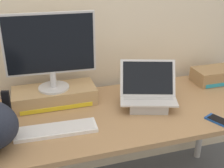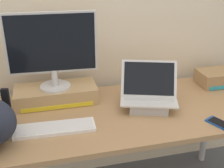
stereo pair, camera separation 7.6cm
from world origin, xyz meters
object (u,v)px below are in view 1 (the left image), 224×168
Objects in this scene: external_keyboard at (56,130)px; cell_phone at (219,120)px; toner_box_yellow at (55,96)px; open_laptop at (148,97)px; desktop_monitor at (50,49)px; toner_box_cyan at (216,75)px.

external_keyboard is 2.72× the size of cell_phone.
open_laptop is (0.53, -0.20, 0.01)m from toner_box_yellow.
external_keyboard is (-0.03, -0.32, -0.34)m from desktop_monitor.
desktop_monitor is 0.64m from open_laptop.
cell_phone is at bearing -122.46° from toner_box_cyan.
toner_box_cyan is at bearing -0.50° from toner_box_yellow.
toner_box_cyan is (1.17, 0.31, 0.04)m from external_keyboard.
open_laptop is 0.58m from external_keyboard.
external_keyboard is at bearing -92.39° from desktop_monitor.
open_laptop is at bearing -20.56° from toner_box_yellow.
open_laptop reaches higher than external_keyboard.
toner_box_yellow is at bearing 86.72° from external_keyboard.
desktop_monitor reaches higher than cell_phone.
external_keyboard is 0.89m from cell_phone.
desktop_monitor reaches higher than external_keyboard.
toner_box_yellow is 0.96× the size of desktop_monitor.
toner_box_yellow is 0.33m from external_keyboard.
desktop_monitor is at bearing 125.37° from cell_phone.
toner_box_cyan reaches higher than external_keyboard.
toner_box_cyan is (0.30, 0.47, 0.04)m from cell_phone.
toner_box_cyan reaches higher than toner_box_yellow.
open_laptop is 1.20× the size of toner_box_cyan.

